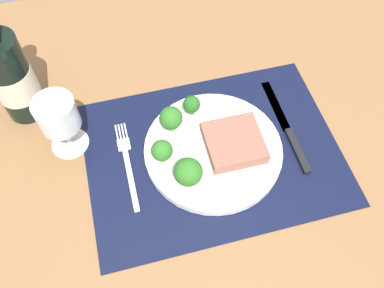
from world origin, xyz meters
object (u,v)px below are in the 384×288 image
Objects in this scene: wine_bottle at (11,76)px; fork at (128,164)px; wine_glass at (58,117)px; steak at (234,143)px; knife at (289,132)px; plate at (213,150)px.

fork is at bearing -46.33° from wine_bottle.
fork is 27.04cm from wine_bottle.
wine_glass is at bearing 143.57° from fork.
steak is 0.45× the size of knife.
wine_bottle is 2.25× the size of wine_glass.
knife is at bearing 1.94° from plate.
wine_bottle reaches higher than plate.
plate is at bearing -4.31° from fork.
wine_bottle is (-37.45, 20.37, 6.82)cm from steak.
fork is 0.67× the size of wine_bottle.
steak reaches higher than knife.
knife is (31.93, -0.89, 0.05)cm from fork.
wine_bottle is (-33.71, 19.74, 8.93)cm from plate.
wine_bottle is at bearing 151.46° from steak.
knife is (11.96, 1.16, -2.61)cm from steak.
knife is (15.71, 0.53, -0.50)cm from plate.
wine_bottle reaches higher than fork.
plate is 28.80cm from wine_glass.
plate is 40.07cm from wine_bottle.
knife is 43.59cm from wine_glass.
knife is at bearing -0.90° from fork.
plate is at bearing 179.30° from knife.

